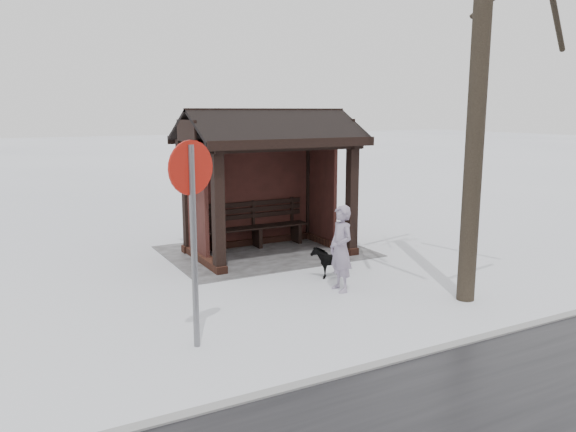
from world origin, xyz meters
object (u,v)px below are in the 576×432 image
Objects in this scene: pedestrian at (341,249)px; dog at (330,261)px; bus_shelter at (266,153)px; road_sign at (192,203)px.

pedestrian reaches higher than dog.
bus_shelter is 5.11× the size of dog.
pedestrian is (0.05, 3.01, -1.42)m from bus_shelter.
pedestrian is at bearing 89.06° from bus_shelter.
road_sign reaches higher than pedestrian.
road_sign is (3.24, 1.86, 1.61)m from dog.
road_sign is at bearing 53.52° from bus_shelter.
bus_shelter is 5.03m from road_sign.
bus_shelter is 2.43× the size of pedestrian.
bus_shelter reaches higher than pedestrian.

